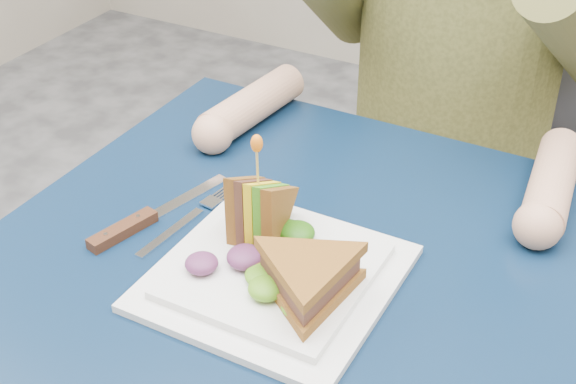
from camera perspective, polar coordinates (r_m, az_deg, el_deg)
The scene contains 11 objects.
table at distance 0.99m, azimuth 0.55°, elevation -9.00°, with size 0.75×0.75×0.73m.
chair at distance 1.57m, azimuth 12.12°, elevation 2.98°, with size 0.42×0.40×0.93m.
plate at distance 0.92m, azimuth -0.95°, elevation -5.93°, with size 0.26×0.26×0.02m.
sandwich_flat at distance 0.86m, azimuth 1.44°, elevation -6.14°, with size 0.20×0.20×0.05m.
sandwich_upright at distance 0.94m, azimuth -2.11°, elevation -1.38°, with size 0.08×0.14×0.13m.
fork at distance 1.02m, azimuth -7.31°, elevation -2.09°, with size 0.03×0.18×0.01m.
knife at distance 1.02m, azimuth -10.79°, elevation -2.21°, with size 0.07×0.22×0.02m.
toothpick at distance 0.90m, azimuth -2.20°, elevation 1.94°, with size 0.00×0.00×0.06m, color tan.
toothpick_frill at distance 0.89m, azimuth -2.23°, elevation 3.47°, with size 0.01×0.01×0.02m, color orange.
lettuce_spill at distance 0.91m, azimuth -0.37°, elevation -4.64°, with size 0.15×0.13×0.02m, color #337A14, non-canonical shape.
onion_ring at distance 0.90m, azimuth 0.03°, elevation -4.76°, with size 0.04×0.04×0.01m, color #9E4C7A.
Camera 1 is at (0.34, -0.64, 1.33)m, focal length 50.00 mm.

